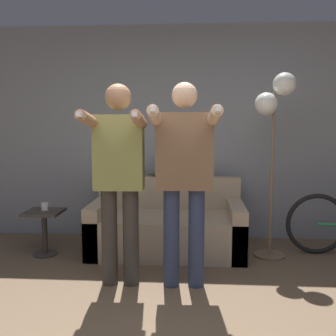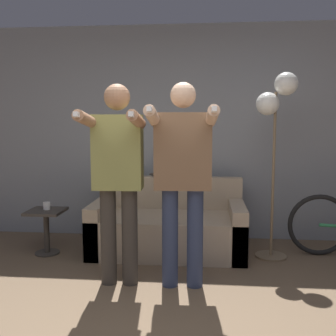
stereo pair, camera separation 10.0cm
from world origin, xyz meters
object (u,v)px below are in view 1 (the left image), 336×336
(side_table, at_px, (44,224))
(cup, at_px, (45,206))
(couch, at_px, (167,228))
(person_left, at_px, (119,170))
(floor_lamp, at_px, (275,110))
(person_right, at_px, (184,169))
(cat, at_px, (175,170))

(side_table, distance_m, cup, 0.19)
(couch, relative_size, person_left, 0.95)
(person_left, height_order, floor_lamp, floor_lamp)
(person_left, height_order, side_table, person_left)
(person_right, relative_size, cup, 21.88)
(couch, height_order, cat, cat)
(couch, bearing_deg, cat, 77.34)
(cup, bearing_deg, couch, 8.21)
(person_left, distance_m, cup, 1.33)
(floor_lamp, bearing_deg, side_table, -177.17)
(side_table, bearing_deg, floor_lamp, 2.83)
(person_left, xyz_separation_m, floor_lamp, (1.47, 0.85, 0.53))
(cup, bearing_deg, person_left, -38.09)
(couch, relative_size, side_table, 3.43)
(person_left, height_order, cup, person_left)
(person_left, bearing_deg, cat, 69.64)
(cat, bearing_deg, side_table, -158.60)
(cup, bearing_deg, cat, 20.36)
(floor_lamp, bearing_deg, cat, 157.94)
(cat, distance_m, cup, 1.53)
(couch, relative_size, cat, 3.05)
(floor_lamp, distance_m, cup, 2.65)
(person_right, height_order, side_table, person_right)
(side_table, relative_size, cup, 6.02)
(floor_lamp, relative_size, side_table, 3.99)
(person_right, distance_m, cup, 1.78)
(side_table, bearing_deg, cat, 21.40)
(floor_lamp, relative_size, cup, 24.02)
(person_left, bearing_deg, person_right, -1.88)
(side_table, bearing_deg, cup, 92.94)
(cat, bearing_deg, person_right, -83.78)
(couch, distance_m, person_left, 1.27)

